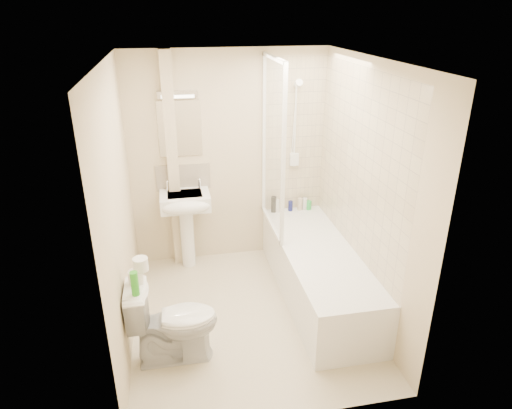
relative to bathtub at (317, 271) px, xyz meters
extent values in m
plane|color=beige|center=(-0.75, -0.20, -0.29)|extent=(2.50, 2.50, 0.00)
cube|color=beige|center=(-0.75, 1.05, 0.91)|extent=(2.20, 0.02, 2.40)
cube|color=beige|center=(-1.85, -0.20, 0.91)|extent=(0.02, 2.50, 2.40)
cube|color=beige|center=(0.35, -0.20, 0.91)|extent=(0.02, 2.50, 2.40)
cube|color=white|center=(-0.75, -0.20, 2.11)|extent=(2.20, 2.50, 0.02)
cube|color=beige|center=(0.00, 1.04, 1.14)|extent=(0.70, 0.01, 1.75)
cube|color=beige|center=(0.34, 0.00, 1.14)|extent=(0.01, 2.10, 1.75)
cube|color=beige|center=(-1.37, 0.99, 0.91)|extent=(0.12, 0.12, 2.40)
cube|color=beige|center=(-1.27, 1.04, 0.74)|extent=(0.60, 0.02, 0.30)
cube|color=white|center=(-1.27, 1.04, 1.29)|extent=(0.46, 0.01, 0.60)
cube|color=silver|center=(-1.27, 1.02, 1.66)|extent=(0.42, 0.07, 0.07)
cube|color=white|center=(0.00, 0.00, -0.01)|extent=(0.70, 2.10, 0.55)
cube|color=white|center=(0.00, 0.00, 0.21)|extent=(0.56, 1.96, 0.05)
cube|color=white|center=(-0.35, 0.60, 1.16)|extent=(0.01, 0.90, 1.80)
cube|color=white|center=(-0.35, 1.03, 1.16)|extent=(0.04, 0.04, 1.80)
cube|color=white|center=(-0.35, 0.15, 1.16)|extent=(0.04, 0.04, 1.80)
cube|color=white|center=(-0.35, 0.60, 2.04)|extent=(0.04, 0.90, 0.04)
cube|color=white|center=(-0.35, 0.60, 0.28)|extent=(0.04, 0.90, 0.03)
cylinder|color=white|center=(0.00, 1.02, 1.26)|extent=(0.02, 0.02, 0.90)
cylinder|color=white|center=(0.00, 1.02, 0.81)|extent=(0.05, 0.05, 0.02)
cylinder|color=white|center=(0.00, 1.02, 1.71)|extent=(0.05, 0.05, 0.02)
cylinder|color=white|center=(0.00, 0.95, 1.74)|extent=(0.08, 0.11, 0.11)
cube|color=white|center=(0.00, 1.01, 0.88)|extent=(0.10, 0.05, 0.14)
cylinder|color=white|center=(-0.02, 0.99, 1.31)|extent=(0.01, 0.13, 0.84)
cylinder|color=white|center=(-1.27, 0.88, 0.07)|extent=(0.15, 0.15, 0.72)
cube|color=white|center=(-1.27, 0.85, 0.54)|extent=(0.54, 0.41, 0.17)
ellipsoid|color=white|center=(-1.27, 0.68, 0.54)|extent=(0.54, 0.23, 0.17)
cube|color=silver|center=(-1.27, 0.85, 0.60)|extent=(0.37, 0.27, 0.04)
cylinder|color=white|center=(-1.45, 0.96, 0.67)|extent=(0.03, 0.03, 0.10)
cylinder|color=white|center=(-1.09, 0.96, 0.67)|extent=(0.03, 0.03, 0.10)
sphere|color=white|center=(-1.45, 0.96, 0.73)|extent=(0.04, 0.04, 0.04)
sphere|color=white|center=(-1.09, 0.96, 0.73)|extent=(0.04, 0.04, 0.04)
cylinder|color=black|center=(-0.24, 0.96, 0.36)|extent=(0.06, 0.06, 0.19)
cylinder|color=white|center=(-0.20, 0.96, 0.34)|extent=(0.06, 0.06, 0.15)
cylinder|color=navy|center=(-0.04, 0.96, 0.32)|extent=(0.05, 0.05, 0.12)
cylinder|color=beige|center=(0.08, 0.96, 0.34)|extent=(0.06, 0.06, 0.15)
cylinder|color=silver|center=(0.14, 0.96, 0.33)|extent=(0.06, 0.06, 0.14)
cylinder|color=green|center=(0.18, 0.96, 0.31)|extent=(0.07, 0.07, 0.10)
imported|color=white|center=(-1.47, -0.64, 0.08)|extent=(0.43, 0.74, 0.74)
cylinder|color=white|center=(-1.74, -0.58, 0.51)|extent=(0.12, 0.12, 0.11)
cylinder|color=white|center=(-1.69, -0.57, 0.61)|extent=(0.12, 0.12, 0.11)
cylinder|color=green|center=(-1.73, -0.75, 0.55)|extent=(0.06, 0.06, 0.20)
camera|label=1|loc=(-1.39, -3.81, 2.49)|focal=32.00mm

